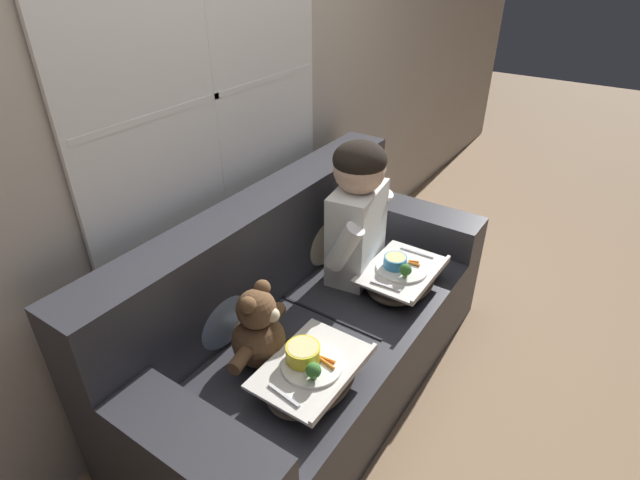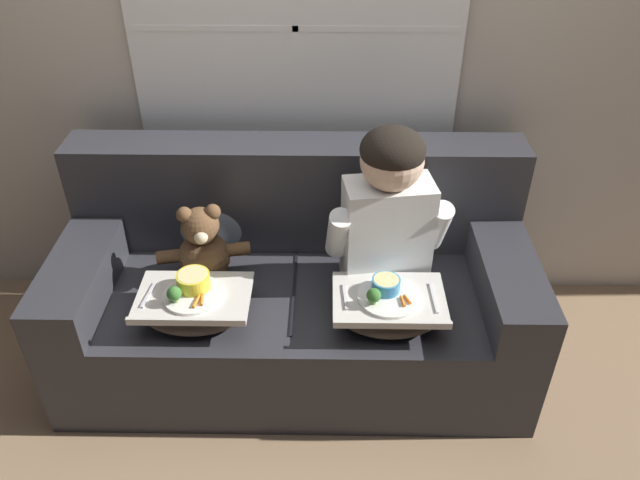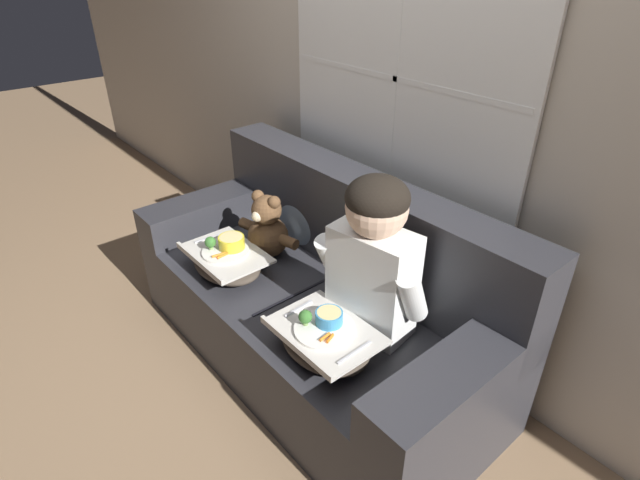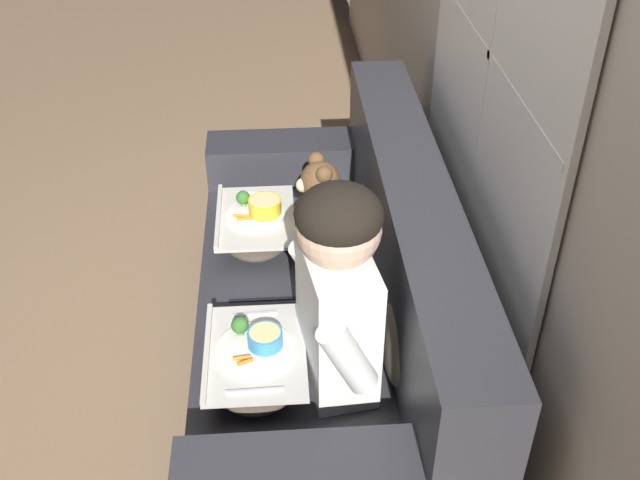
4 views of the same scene
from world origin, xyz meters
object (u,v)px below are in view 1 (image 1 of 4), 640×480
throw_pillow_behind_child (320,231)px  teddy_bear (259,332)px  lap_tray_child (401,277)px  lap_tray_teddy (312,374)px  couch (308,325)px  throw_pillow_behind_teddy (218,308)px  child_figure (358,205)px

throw_pillow_behind_child → teddy_bear: size_ratio=0.97×
lap_tray_child → lap_tray_teddy: lap_tray_teddy is taller
lap_tray_child → lap_tray_teddy: bearing=179.9°
couch → throw_pillow_behind_teddy: couch is taller
child_figure → throw_pillow_behind_child: bearing=90.1°
teddy_bear → lap_tray_child: (0.73, -0.24, -0.08)m
couch → teddy_bear: size_ratio=5.05×
lap_tray_child → throw_pillow_behind_teddy: bearing=148.0°
throw_pillow_behind_teddy → lap_tray_teddy: (-0.00, -0.46, -0.10)m
teddy_bear → throw_pillow_behind_child: bearing=16.2°
child_figure → teddy_bear: 0.77m
throw_pillow_behind_teddy → child_figure: 0.79m
throw_pillow_behind_teddy → lap_tray_child: size_ratio=0.83×
throw_pillow_behind_child → throw_pillow_behind_teddy: size_ratio=1.05×
couch → lap_tray_child: 0.49m
lap_tray_teddy → lap_tray_child: bearing=-0.1°
lap_tray_child → lap_tray_teddy: (-0.73, 0.00, 0.00)m
teddy_bear → couch: bearing=5.8°
couch → child_figure: 0.60m
couch → teddy_bear: couch is taller
throw_pillow_behind_child → lap_tray_teddy: size_ratio=0.86×
throw_pillow_behind_teddy → teddy_bear: bearing=-89.7°
lap_tray_child → couch: bearing=142.4°
child_figure → lap_tray_child: bearing=-90.3°
teddy_bear → lap_tray_child: bearing=-18.5°
lap_tray_teddy → teddy_bear: bearing=89.6°
throw_pillow_behind_teddy → throw_pillow_behind_child: bearing=-0.0°
lap_tray_child → teddy_bear: bearing=161.5°
child_figure → lap_tray_teddy: child_figure is taller
throw_pillow_behind_child → teddy_bear: 0.76m
couch → throw_pillow_behind_child: couch is taller
throw_pillow_behind_teddy → teddy_bear: size_ratio=0.93×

